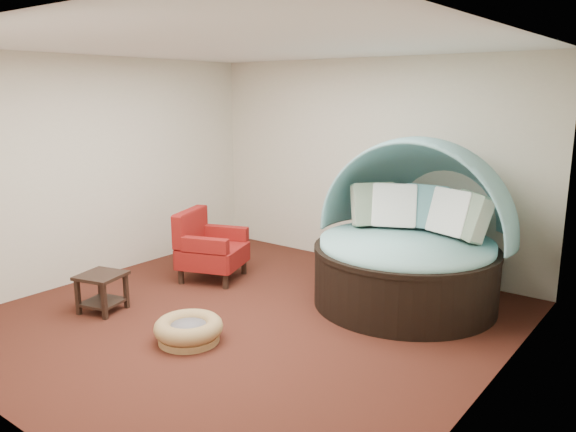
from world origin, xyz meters
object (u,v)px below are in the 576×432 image
Objects in this scene: canopy_daybed at (411,227)px; red_armchair at (208,248)px; side_table at (102,287)px; pet_basket at (189,330)px.

red_armchair is at bearing -163.88° from canopy_daybed.
side_table is at bearing -140.21° from canopy_daybed.
canopy_daybed is 2.57m from red_armchair.
red_armchair is at bearing 129.42° from pet_basket.
red_armchair is (-1.20, 1.46, 0.29)m from pet_basket.
red_armchair is 1.51m from side_table.
canopy_daybed is 2.69m from pet_basket.
canopy_daybed is at bearing 62.52° from pet_basket.
red_armchair is 1.79× the size of side_table.
pet_basket is (-1.19, -2.29, -0.75)m from canopy_daybed.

